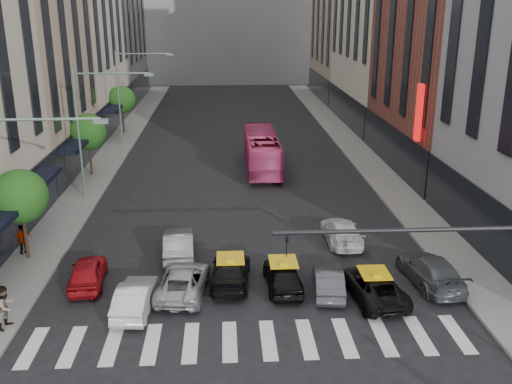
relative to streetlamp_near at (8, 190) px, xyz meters
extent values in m
plane|color=black|center=(10.04, -4.00, -5.90)|extent=(160.00, 160.00, 0.00)
cube|color=slate|center=(-1.46, 26.00, -5.83)|extent=(3.00, 96.00, 0.15)
cube|color=slate|center=(21.54, 26.00, -5.83)|extent=(3.00, 96.00, 0.15)
cube|color=tan|center=(-6.96, 24.00, 6.10)|extent=(8.00, 16.00, 24.00)
cube|color=brown|center=(27.04, 23.00, 7.10)|extent=(8.00, 18.00, 26.00)
cylinder|color=black|center=(-1.76, 6.00, -4.18)|extent=(0.18, 0.18, 3.15)
sphere|color=#254D16|center=(-1.76, 6.00, -2.24)|extent=(2.88, 2.88, 2.88)
cylinder|color=black|center=(-1.76, 22.00, -4.18)|extent=(0.18, 0.18, 3.15)
sphere|color=#254D16|center=(-1.76, 22.00, -2.24)|extent=(2.88, 2.88, 2.88)
cylinder|color=black|center=(-1.76, 38.00, -4.18)|extent=(0.18, 0.18, 3.15)
sphere|color=#254D16|center=(-1.76, 38.00, -2.24)|extent=(2.88, 2.88, 2.88)
cylinder|color=gray|center=(1.54, 0.00, 2.95)|extent=(5.00, 0.12, 0.12)
cube|color=gray|center=(4.04, 0.00, 2.85)|extent=(0.60, 0.25, 0.18)
cylinder|color=gray|center=(-0.96, 16.00, -1.25)|extent=(0.16, 0.16, 9.00)
cylinder|color=gray|center=(1.54, 16.00, 2.95)|extent=(5.00, 0.12, 0.12)
cube|color=gray|center=(4.04, 16.00, 2.85)|extent=(0.60, 0.25, 0.18)
cylinder|color=gray|center=(-0.96, 32.00, -1.25)|extent=(0.16, 0.16, 9.00)
cylinder|color=gray|center=(1.54, 32.00, 2.95)|extent=(5.00, 0.12, 0.12)
cube|color=gray|center=(4.04, 32.00, 2.85)|extent=(0.60, 0.25, 0.18)
cylinder|color=black|center=(15.54, -5.00, -0.10)|extent=(10.00, 0.16, 0.16)
imported|color=black|center=(11.04, -5.00, -0.60)|extent=(0.13, 0.16, 0.80)
cube|color=red|center=(22.64, 16.00, 0.10)|extent=(0.30, 0.70, 4.00)
imported|color=#A10E15|center=(2.14, 2.91, -5.22)|extent=(1.95, 4.15, 1.37)
imported|color=silver|center=(4.84, 0.25, -5.22)|extent=(1.70, 4.21, 1.36)
imported|color=#ABACB1|center=(6.90, 1.77, -5.25)|extent=(2.69, 4.92, 1.31)
imported|color=black|center=(9.17, 2.66, -5.23)|extent=(2.19, 4.74, 1.34)
imported|color=black|center=(11.71, 2.00, -5.21)|extent=(1.82, 4.16, 1.40)
imported|color=#3B3C42|center=(13.85, 1.47, -5.27)|extent=(1.74, 3.97, 1.27)
imported|color=black|center=(15.86, 0.76, -5.25)|extent=(2.65, 4.89, 1.30)
imported|color=#474C50|center=(19.04, 2.05, -5.18)|extent=(2.45, 5.15, 1.45)
imported|color=#949599|center=(6.37, 5.95, -5.16)|extent=(1.90, 4.63, 1.49)
imported|color=silver|center=(15.70, 7.48, -5.23)|extent=(1.93, 4.68, 1.35)
imported|color=#E74487|center=(12.14, 23.46, -4.35)|extent=(2.66, 11.20, 3.12)
imported|color=gray|center=(-0.36, -1.07, -4.80)|extent=(0.97, 1.10, 1.91)
imported|color=gray|center=(-2.14, 6.55, -4.91)|extent=(1.02, 0.95, 1.68)
camera|label=1|loc=(8.96, -22.91, 7.30)|focal=40.00mm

